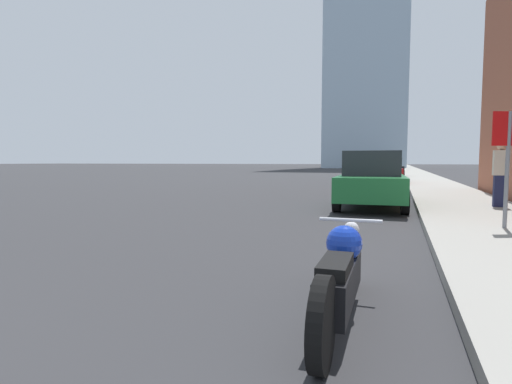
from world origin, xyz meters
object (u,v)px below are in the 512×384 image
parked_car_green (372,180)px  parked_car_black (392,168)px  parked_car_yellow (392,166)px  pedestrian (501,173)px  stop_sign (508,149)px  motorcycle (341,275)px  parked_car_red (385,170)px  parked_car_white (393,165)px

parked_car_green → parked_car_black: size_ratio=1.09×
parked_car_green → parked_car_yellow: bearing=87.7°
parked_car_black → pedestrian: bearing=-86.1°
stop_sign → pedestrian: 3.88m
parked_car_green → stop_sign: (2.53, -3.80, 0.76)m
motorcycle → stop_sign: 5.43m
parked_car_black → parked_car_yellow: size_ratio=1.00×
parked_car_yellow → pedestrian: bearing=-83.0°
pedestrian → parked_car_black: bearing=97.5°
parked_car_red → parked_car_white: (-0.02, 33.96, 0.05)m
motorcycle → parked_car_white: parked_car_white is taller
motorcycle → stop_sign: bearing=64.4°
parked_car_green → parked_car_yellow: size_ratio=1.09×
parked_car_red → pedestrian: bearing=-77.5°
parked_car_black → pedestrian: size_ratio=2.34×
parked_car_red → parked_car_black: size_ratio=1.10×
parked_car_green → parked_car_white: bearing=87.8°
parked_car_green → stop_sign: stop_sign is taller
parked_car_green → parked_car_black: parked_car_black is taller
motorcycle → parked_car_green: 8.62m
parked_car_white → parked_car_yellow: bearing=-93.3°
parked_car_red → motorcycle: bearing=-91.8°
parked_car_red → parked_car_yellow: size_ratio=1.10×
parked_car_red → parked_car_white: parked_car_white is taller
motorcycle → parked_car_green: size_ratio=0.53×
motorcycle → parked_car_black: size_ratio=0.58×
parked_car_black → parked_car_white: parked_car_white is taller
stop_sign → pedestrian: size_ratio=1.20×
parked_car_white → parked_car_red: bearing=-93.4°
parked_car_white → stop_sign: size_ratio=2.16×
parked_car_yellow → motorcycle: bearing=-87.8°
motorcycle → pedestrian: pedestrian is taller
motorcycle → parked_car_black: (-0.07, 31.58, 0.43)m
parked_car_red → parked_car_white: 33.96m
parked_car_black → parked_car_white: size_ratio=0.91×
parked_car_white → stop_sign: bearing=-90.5°
parked_car_red → parked_car_black: bearing=86.2°
parked_car_yellow → parked_car_white: bearing=92.1°
motorcycle → parked_car_black: 31.58m
motorcycle → parked_car_yellow: 44.44m
parked_car_green → parked_car_red: size_ratio=0.99×
parked_car_green → parked_car_black: (0.21, 22.97, 0.01)m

